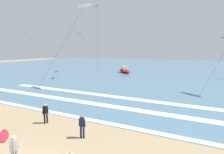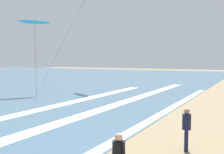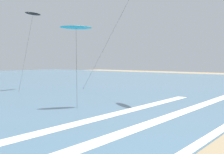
# 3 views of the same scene
# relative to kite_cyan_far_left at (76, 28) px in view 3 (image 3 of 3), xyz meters

# --- Properties ---
(wave_foam_mid_break) EXTENTS (47.73, 1.02, 0.01)m
(wave_foam_mid_break) POSITION_rel_kite_cyan_far_left_xyz_m (-9.02, -10.90, -7.20)
(wave_foam_mid_break) COLOR white
(wave_foam_mid_break) RESTS_ON ocean_surface
(wave_foam_outer_break) EXTENTS (38.24, 1.03, 0.01)m
(wave_foam_outer_break) POSITION_rel_kite_cyan_far_left_xyz_m (-10.25, -7.29, -7.20)
(wave_foam_outer_break) COLOR white
(wave_foam_outer_break) RESTS_ON ocean_surface
(kite_cyan_far_left) EXTENTS (4.94, 4.76, 7.46)m
(kite_cyan_far_left) POSITION_rel_kite_cyan_far_left_xyz_m (0.00, 0.00, 0.00)
(kite_cyan_far_left) COLOR #23A8C6
(kite_cyan_far_left) RESTS_ON ground
(kite_black_far_right) EXTENTS (8.32, 6.55, 11.50)m
(kite_black_far_right) POSITION_rel_kite_cyan_far_left_xyz_m (7.31, 17.02, 3.99)
(kite_black_far_right) COLOR black
(kite_black_far_right) RESTS_ON ground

